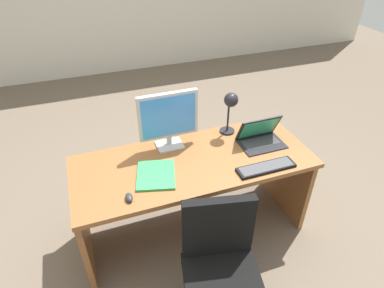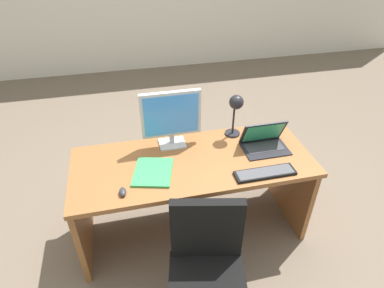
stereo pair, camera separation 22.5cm
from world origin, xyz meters
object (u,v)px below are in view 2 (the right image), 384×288
object	(u,v)px
desk	(192,178)
laptop	(264,139)
monitor	(171,116)
desk_lamp	(236,107)
office_chair	(207,282)
mouse	(123,192)
book	(153,172)
keyboard	(265,173)

from	to	relation	value
desk	laptop	distance (m)	0.63
monitor	desk_lamp	world-z (taller)	monitor
laptop	office_chair	bearing A→B (deg)	-130.15
mouse	office_chair	distance (m)	0.76
desk_lamp	book	size ratio (longest dim) A/B	1.00
laptop	mouse	size ratio (longest dim) A/B	4.19
desk	book	bearing A→B (deg)	-157.58
desk_lamp	keyboard	bearing A→B (deg)	-83.85
monitor	laptop	world-z (taller)	monitor
office_chair	mouse	bearing A→B (deg)	132.52
desk	laptop	xyz separation A→B (m)	(0.56, 0.00, 0.28)
keyboard	book	bearing A→B (deg)	165.87
laptop	mouse	bearing A→B (deg)	-165.04
book	mouse	bearing A→B (deg)	-142.69
desk	mouse	distance (m)	0.63
laptop	desk_lamp	distance (m)	0.32
laptop	office_chair	size ratio (longest dim) A/B	0.39
keyboard	monitor	bearing A→B (deg)	138.10
laptop	monitor	bearing A→B (deg)	164.61
monitor	office_chair	xyz separation A→B (m)	(0.03, -0.95, -0.64)
laptop	book	world-z (taller)	laptop
desk	desk_lamp	xyz separation A→B (m)	(0.39, 0.19, 0.47)
keyboard	book	distance (m)	0.77
monitor	keyboard	world-z (taller)	monitor
desk	keyboard	size ratio (longest dim) A/B	4.09
book	desk	bearing A→B (deg)	22.42
keyboard	office_chair	bearing A→B (deg)	-139.35
office_chair	desk_lamp	bearing A→B (deg)	63.79
desk	mouse	bearing A→B (deg)	-150.85
laptop	keyboard	xyz separation A→B (m)	(-0.12, -0.31, -0.05)
laptop	keyboard	distance (m)	0.34
keyboard	mouse	world-z (taller)	mouse
desk	laptop	world-z (taller)	laptop
laptop	mouse	distance (m)	1.12
monitor	desk	bearing A→B (deg)	-59.21
laptop	keyboard	size ratio (longest dim) A/B	0.79
desk_lamp	book	xyz separation A→B (m)	(-0.69, -0.32, -0.25)
mouse	book	bearing A→B (deg)	37.31
laptop	mouse	world-z (taller)	laptop
mouse	desk_lamp	xyz separation A→B (m)	(0.90, 0.48, 0.24)
mouse	book	size ratio (longest dim) A/B	0.22
laptop	book	bearing A→B (deg)	-171.78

